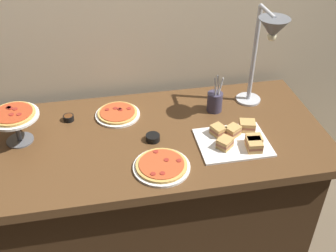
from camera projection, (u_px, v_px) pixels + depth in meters
name	position (u px, v px, depth m)	size (l,w,h in m)	color
ground_plane	(146.00, 234.00, 2.50)	(8.00, 8.00, 0.00)	brown
back_wall	(126.00, 17.00, 2.19)	(4.40, 0.04, 2.40)	#C6B593
buffet_table	(144.00, 190.00, 2.27)	(1.90, 0.84, 0.76)	brown
heat_lamp	(268.00, 38.00, 1.96)	(0.15, 0.32, 0.57)	#B7BABF
pizza_plate_front	(162.00, 166.00, 1.86)	(0.27, 0.27, 0.03)	white
pizza_plate_center	(118.00, 114.00, 2.20)	(0.24, 0.24, 0.03)	white
pizza_plate_raised_stand	(14.00, 118.00, 1.95)	(0.24, 0.24, 0.18)	#595B60
sandwich_platter	(237.00, 139.00, 2.01)	(0.35, 0.28, 0.06)	white
sauce_cup_near	(69.00, 118.00, 2.16)	(0.06, 0.06, 0.03)	black
sauce_cup_far	(153.00, 137.00, 2.02)	(0.07, 0.07, 0.03)	black
utensil_holder	(215.00, 101.00, 2.22)	(0.08, 0.08, 0.23)	#383347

